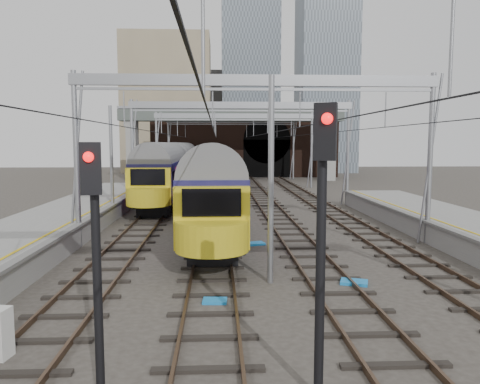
{
  "coord_description": "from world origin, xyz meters",
  "views": [
    {
      "loc": [
        -1.77,
        -13.57,
        4.77
      ],
      "look_at": [
        -0.71,
        8.97,
        2.4
      ],
      "focal_mm": 35.0,
      "sensor_mm": 36.0,
      "label": 1
    }
  ],
  "objects": [
    {
      "name": "ground",
      "position": [
        0.0,
        0.0,
        0.0
      ],
      "size": [
        160.0,
        160.0,
        0.0
      ],
      "primitive_type": "plane",
      "color": "#38332D",
      "rests_on": "ground"
    },
    {
      "name": "tracks",
      "position": [
        0.0,
        15.0,
        0.02
      ],
      "size": [
        14.4,
        80.0,
        0.22
      ],
      "color": "#4C3828",
      "rests_on": "ground"
    },
    {
      "name": "overhead_line",
      "position": [
        0.0,
        21.49,
        6.57
      ],
      "size": [
        16.8,
        80.0,
        8.0
      ],
      "color": "gray",
      "rests_on": "ground"
    },
    {
      "name": "retaining_wall",
      "position": [
        1.4,
        51.93,
        4.33
      ],
      "size": [
        28.0,
        2.75,
        9.0
      ],
      "color": "black",
      "rests_on": "ground"
    },
    {
      "name": "overbridge",
      "position": [
        0.0,
        46.0,
        7.27
      ],
      "size": [
        28.0,
        3.0,
        9.25
      ],
      "color": "gray",
      "rests_on": "ground"
    },
    {
      "name": "city_skyline",
      "position": [
        2.73,
        70.48,
        17.09
      ],
      "size": [
        37.5,
        27.5,
        60.0
      ],
      "color": "tan",
      "rests_on": "ground"
    },
    {
      "name": "train_main",
      "position": [
        -2.0,
        34.67,
        2.47
      ],
      "size": [
        2.78,
        64.21,
        4.78
      ],
      "color": "black",
      "rests_on": "ground"
    },
    {
      "name": "train_second",
      "position": [
        -6.0,
        39.08,
        2.49
      ],
      "size": [
        2.81,
        48.67,
        4.83
      ],
      "color": "black",
      "rests_on": "ground"
    },
    {
      "name": "signal_near_left",
      "position": [
        -3.87,
        -5.64,
        3.03
      ],
      "size": [
        0.37,
        0.46,
        4.79
      ],
      "rotation": [
        0.0,
        0.0,
        0.2
      ],
      "color": "black",
      "rests_on": "ground"
    },
    {
      "name": "signal_near_centre",
      "position": [
        0.08,
        -5.4,
        3.39
      ],
      "size": [
        0.43,
        0.49,
        5.46
      ],
      "rotation": [
        0.0,
        0.0,
        -0.4
      ],
      "color": "black",
      "rests_on": "ground"
    },
    {
      "name": "equip_cover_a",
      "position": [
        -1.89,
        0.09,
        0.04
      ],
      "size": [
        0.76,
        0.56,
        0.09
      ],
      "primitive_type": "cube",
      "rotation": [
        0.0,
        0.0,
        -0.07
      ],
      "color": "#1B81CF",
      "rests_on": "ground"
    },
    {
      "name": "equip_cover_b",
      "position": [
        -0.04,
        8.02,
        0.05
      ],
      "size": [
        0.98,
        0.8,
        0.1
      ],
      "primitive_type": "cube",
      "rotation": [
        0.0,
        0.0,
        0.27
      ],
      "color": "#1B81CF",
      "rests_on": "ground"
    },
    {
      "name": "equip_cover_c",
      "position": [
        2.84,
        1.72,
        0.05
      ],
      "size": [
        1.05,
        0.89,
        0.11
      ],
      "primitive_type": "cube",
      "rotation": [
        0.0,
        0.0,
        -0.34
      ],
      "color": "#1B81CF",
      "rests_on": "ground"
    }
  ]
}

